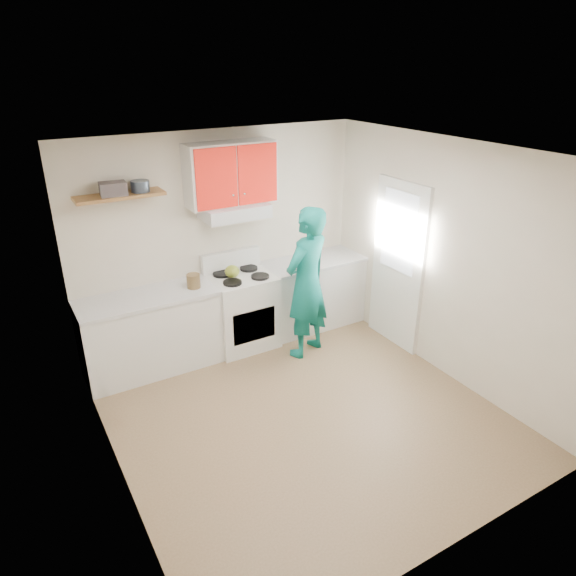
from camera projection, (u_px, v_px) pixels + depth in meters
floor at (303, 413)px, 5.32m from camera, size 3.80×3.80×0.00m
ceiling at (306, 154)px, 4.26m from camera, size 3.60×3.80×0.04m
back_wall at (221, 240)px, 6.28m from camera, size 3.60×0.04×2.60m
front_wall at (464, 407)px, 3.29m from camera, size 3.60×0.04×2.60m
left_wall at (104, 348)px, 3.95m from camera, size 0.04×3.80×2.60m
right_wall at (445, 262)px, 5.62m from camera, size 0.04×3.80×2.60m
door at (398, 265)px, 6.27m from camera, size 0.05×0.85×2.05m
door_glass at (399, 232)px, 6.09m from camera, size 0.01×0.55×0.95m
counter_left at (151, 334)px, 5.91m from camera, size 1.52×0.60×0.90m
counter_right at (312, 293)px, 6.92m from camera, size 1.32×0.60×0.90m
stove at (242, 311)px, 6.41m from camera, size 0.76×0.65×0.92m
range_hood at (234, 211)px, 5.99m from camera, size 0.76×0.44×0.15m
upper_cabinets at (231, 174)px, 5.86m from camera, size 1.02×0.33×0.70m
shelf at (120, 196)px, 5.34m from camera, size 0.90×0.30×0.04m
books at (113, 189)px, 5.25m from camera, size 0.28×0.21×0.14m
tin at (140, 186)px, 5.40m from camera, size 0.22×0.22×0.12m
kettle at (232, 271)px, 6.18m from camera, size 0.23×0.23×0.15m
crock at (194, 282)px, 5.90m from camera, size 0.19×0.19×0.18m
cutting_board at (293, 268)px, 6.51m from camera, size 0.33×0.25×0.02m
silicone_mat at (327, 257)px, 6.86m from camera, size 0.40×0.36×0.01m
person at (307, 283)px, 6.05m from camera, size 0.78×0.65×1.83m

